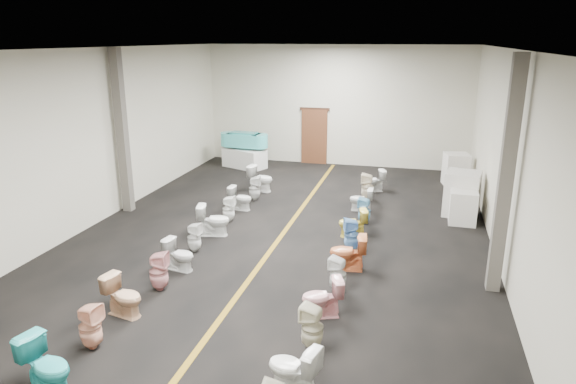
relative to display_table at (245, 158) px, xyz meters
name	(u,v)px	position (x,y,z in m)	size (l,w,h in m)	color
floor	(280,238)	(3.21, -6.62, -0.36)	(16.00, 16.00, 0.00)	black
ceiling	(279,49)	(3.21, -6.62, 4.14)	(16.00, 16.00, 0.00)	black
wall_back	(336,106)	(3.21, 1.38, 1.89)	(10.00, 10.00, 0.00)	beige
wall_front	(39,329)	(3.21, -14.62, 1.89)	(10.00, 10.00, 0.00)	beige
wall_left	(92,138)	(-1.79, -6.62, 1.89)	(16.00, 16.00, 0.00)	beige
wall_right	(508,161)	(8.21, -6.62, 1.89)	(16.00, 16.00, 0.00)	beige
aisle_stripe	(280,238)	(3.21, -6.62, -0.35)	(0.12, 15.60, 0.01)	#805D12
back_door	(314,137)	(2.41, 1.32, 0.69)	(1.00, 0.10, 2.10)	#562D19
door_frame	(315,109)	(2.41, 1.33, 1.76)	(1.15, 0.08, 0.10)	#331C11
column_left	(122,132)	(-1.54, -5.62, 1.89)	(0.25, 0.25, 4.50)	#59544C
column_right	(506,178)	(7.96, -8.12, 1.89)	(0.25, 0.25, 4.50)	#59544C
display_table	(245,158)	(0.00, 0.00, 0.00)	(1.61, 0.80, 0.72)	white
bathtub	(244,140)	(0.00, 0.00, 0.71)	(1.86, 0.75, 0.55)	#45C8C7
appliance_crate_a	(463,207)	(7.61, -4.35, 0.08)	(0.69, 0.69, 0.88)	silver
appliance_crate_b	(462,194)	(7.61, -3.66, 0.25)	(0.89, 0.89, 1.22)	beige
appliance_crate_c	(458,187)	(7.61, -2.29, 0.06)	(0.73, 0.73, 0.83)	beige
appliance_crate_d	(456,170)	(7.61, -0.57, 0.18)	(0.75, 0.75, 1.07)	silver
toilet_left_0	(47,366)	(1.62, -12.91, 0.05)	(0.45, 0.80, 0.81)	#2BAEB0
toilet_left_1	(90,326)	(1.57, -11.85, 0.03)	(0.35, 0.36, 0.77)	#F2AF91
toilet_left_2	(124,296)	(1.52, -10.82, 0.01)	(0.41, 0.73, 0.74)	#DAA880
toilet_left_3	(159,271)	(1.67, -9.81, 0.04)	(0.36, 0.37, 0.79)	#D08C8E
toilet_left_4	(179,255)	(1.64, -8.86, -0.02)	(0.38, 0.67, 0.68)	silver
toilet_left_5	(194,237)	(1.53, -7.89, -0.01)	(0.31, 0.32, 0.69)	white
toilet_left_6	(214,220)	(1.57, -6.82, 0.04)	(0.44, 0.78, 0.79)	white
toilet_left_7	(229,209)	(1.57, -5.80, 0.00)	(0.32, 0.33, 0.71)	white
toilet_left_8	(240,198)	(1.54, -4.78, -0.02)	(0.38, 0.67, 0.68)	silver
toilet_left_9	(255,188)	(1.66, -3.83, 0.02)	(0.34, 0.34, 0.75)	silver
toilet_left_10	(261,179)	(1.54, -2.85, 0.05)	(0.46, 0.81, 0.82)	white
toilet_right_1	(293,369)	(4.92, -12.09, 0.02)	(0.42, 0.74, 0.76)	white
toilet_right_2	(312,327)	(4.96, -11.00, 0.03)	(0.35, 0.36, 0.77)	beige
toilet_right_3	(322,298)	(4.92, -9.99, 0.01)	(0.41, 0.71, 0.73)	#EFA5AA
toilet_right_4	(338,274)	(5.03, -8.97, 0.00)	(0.32, 0.33, 0.71)	silver
toilet_right_5	(348,253)	(5.08, -7.97, 0.03)	(0.44, 0.77, 0.78)	#D36D3B
toilet_right_6	(352,235)	(5.02, -6.94, 0.04)	(0.35, 0.36, 0.79)	#6BA0D8
toilet_right_7	(353,223)	(4.93, -6.04, -0.01)	(0.39, 0.69, 0.70)	#DFC747
toilet_right_8	(364,211)	(5.10, -5.05, 0.00)	(0.32, 0.33, 0.72)	#72B4D6
toilet_right_9	(361,199)	(4.90, -4.01, -0.02)	(0.37, 0.65, 0.67)	silver
toilet_right_10	(367,187)	(4.95, -2.94, 0.05)	(0.37, 0.38, 0.82)	beige
toilet_right_11	(374,181)	(5.06, -1.99, 0.00)	(0.40, 0.69, 0.71)	silver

